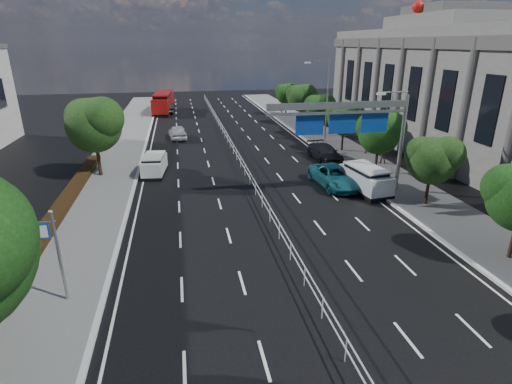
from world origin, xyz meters
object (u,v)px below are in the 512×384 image
object	(u,v)px
toilet_sign	(45,242)
red_bus	(163,102)
pedestrian_a	(367,144)
near_car_dark	(169,108)
parked_car_dark	(325,153)
white_minivan	(154,165)
silver_minivan	(365,179)
pedestrian_b	(382,154)
near_car_silver	(178,132)
overhead_gantry	(354,119)
parked_car_teal	(335,176)

from	to	relation	value
toilet_sign	red_bus	xyz separation A→B (m)	(3.45, 50.99, -1.32)
pedestrian_a	near_car_dark	bearing A→B (deg)	-101.02
parked_car_dark	near_car_dark	bearing A→B (deg)	111.13
white_minivan	near_car_dark	world-z (taller)	white_minivan
toilet_sign	parked_car_dark	size ratio (longest dim) A/B	0.85
toilet_sign	silver_minivan	size ratio (longest dim) A/B	0.88
white_minivan	pedestrian_b	world-z (taller)	pedestrian_b
toilet_sign	pedestrian_a	distance (m)	31.66
silver_minivan	near_car_silver	bearing A→B (deg)	115.86
red_bus	pedestrian_a	xyz separation A→B (m)	(20.65, -30.55, -0.55)
overhead_gantry	near_car_silver	bearing A→B (deg)	119.98
white_minivan	near_car_dark	size ratio (longest dim) A/B	0.88
white_minivan	pedestrian_a	world-z (taller)	pedestrian_a
parked_car_dark	toilet_sign	bearing A→B (deg)	-139.72
white_minivan	pedestrian_a	size ratio (longest dim) A/B	2.21
near_car_silver	parked_car_dark	bearing A→B (deg)	133.40
near_car_silver	pedestrian_b	size ratio (longest dim) A/B	2.68
parked_car_teal	parked_car_dark	distance (m)	7.41
toilet_sign	red_bus	size ratio (longest dim) A/B	0.41
parked_car_teal	near_car_dark	bearing A→B (deg)	104.21
parked_car_dark	overhead_gantry	bearing A→B (deg)	-104.31
red_bus	parked_car_dark	world-z (taller)	red_bus
red_bus	near_car_dark	bearing A→B (deg)	-40.35
white_minivan	red_bus	world-z (taller)	red_bus
toilet_sign	near_car_silver	world-z (taller)	toilet_sign
overhead_gantry	toilet_sign	bearing A→B (deg)	-150.40
pedestrian_a	pedestrian_b	world-z (taller)	pedestrian_a
near_car_silver	pedestrian_a	xyz separation A→B (m)	(18.62, -10.77, 0.28)
white_minivan	red_bus	distance (m)	33.29
white_minivan	near_car_silver	size ratio (longest dim) A/B	0.89
parked_car_dark	white_minivan	bearing A→B (deg)	-179.30
toilet_sign	red_bus	bearing A→B (deg)	86.12
toilet_sign	white_minivan	world-z (taller)	toilet_sign
white_minivan	silver_minivan	world-z (taller)	silver_minivan
red_bus	silver_minivan	world-z (taller)	red_bus
toilet_sign	pedestrian_a	size ratio (longest dim) A/B	2.33
red_bus	parked_car_dark	bearing A→B (deg)	-58.15
overhead_gantry	red_bus	xyz separation A→B (m)	(-14.24, 40.94, -3.98)
parked_car_teal	pedestrian_a	distance (m)	10.75
parked_car_teal	overhead_gantry	bearing A→B (deg)	-87.75
toilet_sign	parked_car_teal	xyz separation A→B (m)	(17.45, 12.00, -2.16)
toilet_sign	silver_minivan	xyz separation A→B (m)	(19.25, 10.46, -1.98)
near_car_silver	pedestrian_a	bearing A→B (deg)	144.48
white_minivan	pedestrian_b	xyz separation A→B (m)	(20.47, -0.87, 0.16)
overhead_gantry	pedestrian_b	distance (m)	10.29
overhead_gantry	parked_car_dark	world-z (taller)	overhead_gantry
red_bus	white_minivan	bearing A→B (deg)	-84.61
pedestrian_a	red_bus	bearing A→B (deg)	-100.65
overhead_gantry	red_bus	distance (m)	43.53
red_bus	overhead_gantry	bearing A→B (deg)	-65.39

